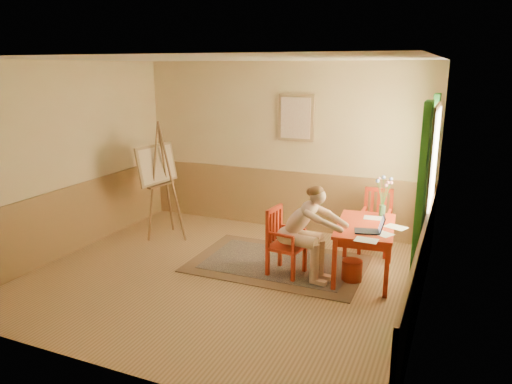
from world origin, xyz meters
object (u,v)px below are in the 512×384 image
at_px(chair_back, 376,221).
at_px(easel, 159,169).
at_px(figure, 304,228).
at_px(laptop, 372,229).
at_px(chair_left, 283,242).
at_px(table, 365,231).

height_order(chair_back, easel, easel).
height_order(figure, laptop, figure).
xyz_separation_m(chair_back, laptop, (0.14, -1.24, 0.29)).
distance_m(chair_left, figure, 0.39).
bearing_deg(chair_left, table, 19.31).
xyz_separation_m(figure, easel, (-2.68, 0.70, 0.41)).
relative_size(table, chair_left, 1.38).
bearing_deg(chair_back, laptop, -83.53).
bearing_deg(laptop, easel, 170.67).
relative_size(chair_left, laptop, 2.29).
distance_m(laptop, easel, 3.57).
height_order(table, easel, easel).
height_order(chair_left, easel, easel).
bearing_deg(figure, laptop, 8.23).
distance_m(chair_back, figure, 1.54).
distance_m(chair_left, easel, 2.55).
height_order(chair_left, laptop, laptop).
bearing_deg(figure, easel, 165.41).
bearing_deg(chair_left, figure, -7.36).
height_order(chair_back, figure, figure).
bearing_deg(laptop, chair_left, -175.86).
bearing_deg(easel, figure, -14.59).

